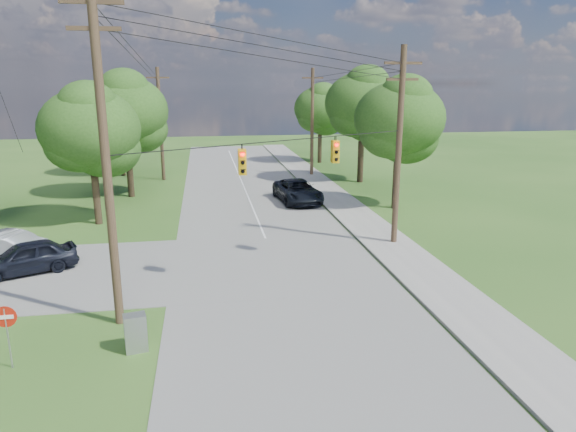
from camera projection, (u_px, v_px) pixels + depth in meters
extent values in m
plane|color=#2D551C|center=(245.00, 318.00, 19.36)|extent=(140.00, 140.00, 0.00)
cube|color=gray|center=(278.00, 269.00, 24.45)|extent=(10.00, 100.00, 0.03)
cube|color=#A29F98|center=(411.00, 260.00, 25.49)|extent=(2.60, 100.00, 0.12)
cylinder|color=#4C3627|center=(106.00, 162.00, 17.51)|extent=(0.32, 0.32, 12.00)
cube|color=#4C3627|center=(92.00, 2.00, 16.24)|extent=(2.00, 0.12, 0.14)
cube|color=#4C3627|center=(94.00, 28.00, 16.44)|extent=(1.70, 0.12, 0.14)
cylinder|color=#4C3627|center=(399.00, 149.00, 27.09)|extent=(0.32, 0.32, 10.50)
cube|color=#4C3627|center=(403.00, 63.00, 26.00)|extent=(2.00, 0.12, 0.14)
cube|color=#4C3627|center=(402.00, 79.00, 26.20)|extent=(1.70, 0.12, 0.14)
cylinder|color=#4C3627|center=(312.00, 123.00, 48.17)|extent=(0.32, 0.32, 10.00)
cube|color=#4C3627|center=(313.00, 78.00, 47.14)|extent=(2.00, 0.12, 0.14)
cylinder|color=#4C3627|center=(161.00, 125.00, 45.98)|extent=(0.32, 0.32, 10.00)
cube|color=#4C3627|center=(158.00, 78.00, 44.95)|extent=(2.00, 0.12, 0.14)
cylinder|color=black|center=(283.00, 39.00, 21.12)|extent=(13.52, 7.63, 1.53)
cylinder|color=black|center=(283.00, 50.00, 21.22)|extent=(13.52, 7.63, 1.53)
cylinder|color=black|center=(283.00, 60.00, 21.32)|extent=(13.52, 7.63, 1.53)
cylinder|color=black|center=(345.00, 73.00, 36.57)|extent=(0.03, 22.00, 0.53)
cylinder|color=black|center=(140.00, 57.00, 30.59)|extent=(0.43, 29.60, 2.03)
cylinder|color=black|center=(345.00, 78.00, 36.67)|extent=(0.03, 22.00, 0.53)
cylinder|color=black|center=(141.00, 64.00, 30.69)|extent=(0.43, 29.60, 2.03)
cylinder|color=black|center=(284.00, 141.00, 22.16)|extent=(13.52, 7.63, 0.04)
cube|color=#E5AA0D|center=(242.00, 162.00, 20.91)|extent=(0.32, 0.22, 1.05)
sphere|color=#FF0C05|center=(243.00, 154.00, 20.69)|extent=(0.17, 0.17, 0.17)
cube|color=#E5AA0D|center=(242.00, 161.00, 21.14)|extent=(0.32, 0.22, 1.05)
sphere|color=#FF0C05|center=(242.00, 153.00, 21.19)|extent=(0.17, 0.17, 0.17)
cube|color=#E5AA0D|center=(336.00, 152.00, 24.10)|extent=(0.32, 0.22, 1.05)
sphere|color=#FF0C05|center=(337.00, 145.00, 23.88)|extent=(0.17, 0.17, 0.17)
cube|color=#E5AA0D|center=(334.00, 151.00, 24.33)|extent=(0.32, 0.22, 1.05)
sphere|color=#FF0C05|center=(334.00, 143.00, 24.38)|extent=(0.17, 0.17, 0.17)
cylinder|color=#3D2D1E|center=(97.00, 199.00, 32.03)|extent=(0.45, 0.45, 3.15)
ellipsoid|color=#234B16|center=(90.00, 129.00, 30.94)|extent=(6.00, 6.00, 4.92)
cylinder|color=#3D2D1E|center=(130.00, 174.00, 39.79)|extent=(0.50, 0.50, 3.50)
ellipsoid|color=#234B16|center=(125.00, 111.00, 38.57)|extent=(6.40, 6.40, 5.25)
cylinder|color=#3D2D1E|center=(122.00, 158.00, 49.05)|extent=(0.48, 0.47, 3.32)
ellipsoid|color=#234B16|center=(118.00, 109.00, 47.89)|extent=(6.00, 6.00, 4.92)
cylinder|color=#3D2D1E|center=(396.00, 185.00, 36.12)|extent=(0.48, 0.48, 3.32)
ellipsoid|color=#234B16|center=(399.00, 119.00, 34.96)|extent=(6.20, 6.20, 5.08)
cylinder|color=#3D2D1E|center=(361.00, 162.00, 45.70)|extent=(0.52, 0.52, 3.67)
ellipsoid|color=#234B16|center=(363.00, 103.00, 44.43)|extent=(6.60, 6.60, 5.41)
cylinder|color=#3D2D1E|center=(320.00, 149.00, 57.08)|extent=(0.45, 0.45, 3.15)
ellipsoid|color=#234B16|center=(320.00, 109.00, 55.98)|extent=(5.80, 5.80, 4.76)
imported|color=black|center=(26.00, 257.00, 23.73)|extent=(4.78, 3.49, 1.51)
imported|color=black|center=(298.00, 191.00, 38.11)|extent=(3.27, 6.10, 1.63)
cube|color=#919496|center=(136.00, 333.00, 16.86)|extent=(0.80, 0.65, 1.28)
cylinder|color=#919496|center=(8.00, 339.00, 15.74)|extent=(0.05, 0.05, 2.00)
cylinder|color=#A7180B|center=(5.00, 317.00, 15.55)|extent=(0.69, 0.03, 0.69)
cube|color=white|center=(5.00, 317.00, 15.52)|extent=(0.50, 0.03, 0.12)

